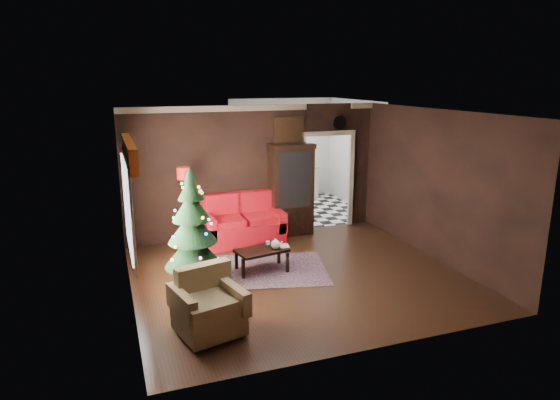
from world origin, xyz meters
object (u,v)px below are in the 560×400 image
object	(u,v)px
coffee_table	(262,260)
christmas_tree	(192,224)
armchair	(208,302)
wall_clock	(339,123)
loveseat	(243,219)
floor_lamp	(186,211)
teapot	(275,244)
kitchen_table	(295,200)
curio_cabinet	(291,192)

from	to	relation	value
coffee_table	christmas_tree	bearing A→B (deg)	-171.25
armchair	wall_clock	distance (m)	5.75
loveseat	floor_lamp	world-z (taller)	floor_lamp
loveseat	teapot	xyz separation A→B (m)	(0.12, -1.67, -0.00)
floor_lamp	teapot	bearing A→B (deg)	-49.41
loveseat	christmas_tree	world-z (taller)	christmas_tree
kitchen_table	armchair	bearing A→B (deg)	-122.41
christmas_tree	kitchen_table	distance (m)	4.72
christmas_tree	teapot	world-z (taller)	christmas_tree
armchair	curio_cabinet	bearing A→B (deg)	40.84
coffee_table	floor_lamp	bearing A→B (deg)	126.20
loveseat	coffee_table	distance (m)	1.64
coffee_table	kitchen_table	distance (m)	3.79
coffee_table	wall_clock	distance (m)	3.85
teapot	kitchen_table	xyz separation A→B (m)	(1.68, 3.32, -0.12)
christmas_tree	wall_clock	xyz separation A→B (m)	(3.69, 2.20, 1.33)
wall_clock	floor_lamp	bearing A→B (deg)	-171.30
loveseat	armchair	xyz separation A→B (m)	(-1.45, -3.46, -0.04)
floor_lamp	wall_clock	world-z (taller)	wall_clock
armchair	teapot	size ratio (longest dim) A/B	4.45
curio_cabinet	wall_clock	bearing A→B (deg)	8.53
loveseat	teapot	distance (m)	1.68
christmas_tree	armchair	size ratio (longest dim) A/B	2.15
curio_cabinet	coffee_table	distance (m)	2.35
loveseat	wall_clock	xyz separation A→B (m)	(2.35, 0.40, 1.88)
floor_lamp	coffee_table	distance (m)	1.92
floor_lamp	teapot	size ratio (longest dim) A/B	9.06
christmas_tree	armchair	xyz separation A→B (m)	(-0.10, -1.66, -0.59)
loveseat	kitchen_table	size ratio (longest dim) A/B	2.27
floor_lamp	armchair	size ratio (longest dim) A/B	2.04
christmas_tree	kitchen_table	bearing A→B (deg)	47.68
wall_clock	loveseat	bearing A→B (deg)	-170.34
loveseat	teapot	bearing A→B (deg)	-85.74
coffee_table	wall_clock	world-z (taller)	wall_clock
loveseat	wall_clock	bearing A→B (deg)	9.66
coffee_table	wall_clock	size ratio (longest dim) A/B	2.74
armchair	floor_lamp	bearing A→B (deg)	71.59
wall_clock	kitchen_table	size ratio (longest dim) A/B	0.43
loveseat	coffee_table	bearing A→B (deg)	-94.01
armchair	kitchen_table	bearing A→B (deg)	43.61
kitchen_table	wall_clock	bearing A→B (deg)	-66.25
armchair	loveseat	bearing A→B (deg)	53.35
christmas_tree	coffee_table	xyz separation A→B (m)	(1.23, 0.19, -0.84)
curio_cabinet	armchair	bearing A→B (deg)	-125.18
teapot	wall_clock	size ratio (longest dim) A/B	0.59
floor_lamp	christmas_tree	bearing A→B (deg)	-95.26
coffee_table	teapot	distance (m)	0.38
loveseat	kitchen_table	world-z (taller)	loveseat
armchair	teapot	bearing A→B (deg)	34.73
loveseat	wall_clock	size ratio (longest dim) A/B	5.31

